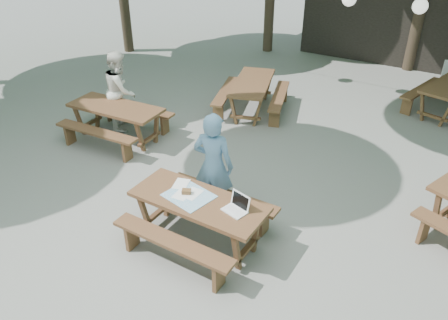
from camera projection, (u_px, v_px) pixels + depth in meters
ground at (225, 215)px, 7.13m from camera, size 80.00×80.00×0.00m
pavilion at (411, 11)px, 13.86m from camera, size 6.00×3.00×2.80m
main_picnic_table at (199, 219)px, 6.41m from camera, size 2.00×1.58×0.75m
picnic_table_nw at (117, 122)px, 9.22m from camera, size 2.05×1.71×0.75m
picnic_table_far_w at (252, 96)px, 10.45m from camera, size 2.09×2.30×0.75m
woman at (213, 166)px, 6.76m from camera, size 0.72×0.54×1.77m
second_person at (121, 90)px, 9.49m from camera, size 1.02×1.06×1.73m
laptop at (237, 206)px, 5.98m from camera, size 0.38×0.33×0.24m
tabletop_clutter at (188, 194)px, 6.31m from camera, size 0.79×0.68×0.08m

